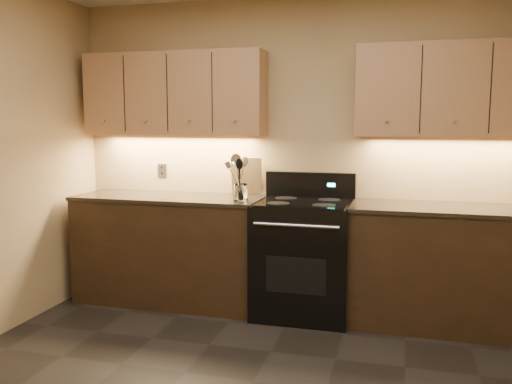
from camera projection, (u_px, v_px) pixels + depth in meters
wall_back at (302, 153)px, 4.60m from camera, size 4.00×0.04×2.60m
counter_left at (170, 249)px, 4.71m from camera, size 1.62×0.62×0.93m
counter_right at (447, 267)px, 4.11m from camera, size 1.46×0.62×0.93m
stove at (304, 257)px, 4.38m from camera, size 0.76×0.68×1.14m
upper_cab_left at (174, 94)px, 4.68m from camera, size 1.60×0.30×0.70m
upper_cab_right at (454, 90)px, 4.08m from camera, size 1.44×0.30×0.70m
outlet_plate at (162, 170)px, 4.96m from camera, size 0.08×0.01×0.12m
utensil_crock at (241, 193)px, 4.34m from camera, size 0.13×0.13×0.14m
cutting_board at (247, 176)px, 4.71m from camera, size 0.28×0.14×0.33m
wooden_spoon at (236, 178)px, 4.33m from camera, size 0.12×0.13×0.35m
black_spoon at (240, 179)px, 4.36m from camera, size 0.07×0.10×0.32m
black_turner at (242, 178)px, 4.31m from camera, size 0.18×0.17×0.36m
steel_spatula at (244, 178)px, 4.34m from camera, size 0.23×0.12×0.35m
steel_skimmer at (244, 177)px, 4.30m from camera, size 0.19×0.15×0.37m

